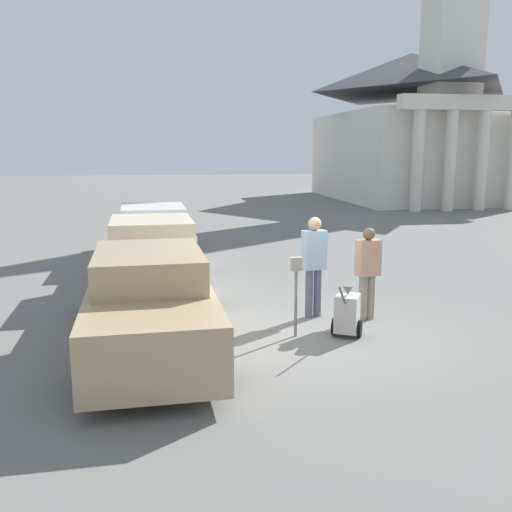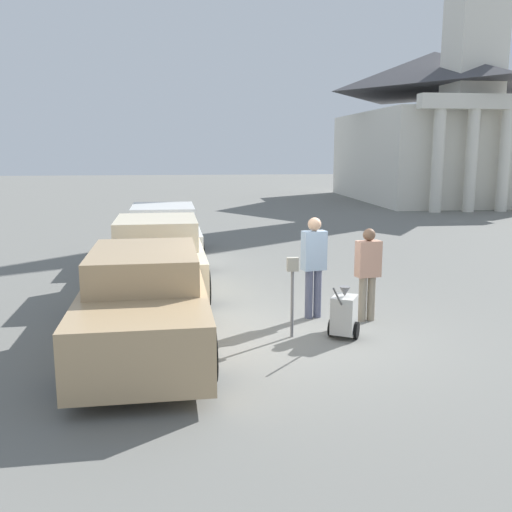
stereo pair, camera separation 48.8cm
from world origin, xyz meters
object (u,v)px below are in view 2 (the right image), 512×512
(parked_car_cream, at_px, (158,256))
(church, at_px, (435,115))
(person_supervisor, at_px, (368,269))
(parked_car_white, at_px, (164,234))
(parking_meter, at_px, (292,282))
(parked_car_tan, at_px, (146,299))
(equipment_cart, at_px, (344,314))
(person_worker, at_px, (314,261))

(parked_car_cream, relative_size, church, 0.25)
(person_supervisor, bearing_deg, parked_car_white, -68.71)
(parked_car_cream, distance_m, parking_meter, 4.23)
(parked_car_white, height_order, parking_meter, parked_car_white)
(parked_car_cream, height_order, parked_car_white, parked_car_cream)
(parked_car_cream, bearing_deg, parked_car_tan, -92.00)
(parked_car_cream, height_order, church, church)
(equipment_cart, bearing_deg, parking_meter, -160.34)
(parked_car_cream, distance_m, church, 25.61)
(person_supervisor, bearing_deg, parking_meter, 15.70)
(parked_car_cream, distance_m, person_worker, 3.84)
(parked_car_cream, distance_m, person_supervisor, 4.72)
(parked_car_tan, distance_m, church, 28.55)
(parked_car_cream, height_order, person_supervisor, person_supervisor)
(parking_meter, relative_size, equipment_cart, 1.31)
(person_supervisor, distance_m, church, 26.02)
(equipment_cart, xyz_separation_m, church, (11.91, 23.96, 4.57))
(parking_meter, height_order, person_worker, person_worker)
(parked_car_tan, bearing_deg, person_worker, 18.60)
(parking_meter, distance_m, equipment_cart, 0.99)
(parked_car_tan, distance_m, parked_car_cream, 3.60)
(person_supervisor, xyz_separation_m, equipment_cart, (-0.65, -0.85, -0.55))
(church, bearing_deg, person_supervisor, -115.99)
(parked_car_white, distance_m, equipment_cart, 7.65)
(parked_car_cream, relative_size, equipment_cart, 4.95)
(parked_car_cream, xyz_separation_m, parking_meter, (2.31, -3.54, 0.20))
(parked_car_tan, bearing_deg, equipment_cart, -3.18)
(person_supervisor, xyz_separation_m, church, (11.27, 23.11, 4.02))
(person_worker, distance_m, person_supervisor, 0.95)
(person_worker, bearing_deg, parked_car_tan, 7.90)
(person_worker, relative_size, person_supervisor, 1.10)
(parked_car_white, relative_size, equipment_cart, 5.27)
(parked_car_tan, height_order, parked_car_cream, parked_car_cream)
(person_supervisor, bearing_deg, church, -126.38)
(church, bearing_deg, parking_meter, -118.13)
(parked_car_white, distance_m, person_supervisor, 7.20)
(parked_car_cream, distance_m, parked_car_white, 3.31)
(parking_meter, xyz_separation_m, person_worker, (0.57, 1.02, 0.13))
(parked_car_tan, relative_size, church, 0.27)
(parked_car_white, height_order, person_worker, person_worker)
(parked_car_tan, height_order, person_supervisor, person_supervisor)
(parked_car_white, bearing_deg, parked_car_cream, -91.99)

